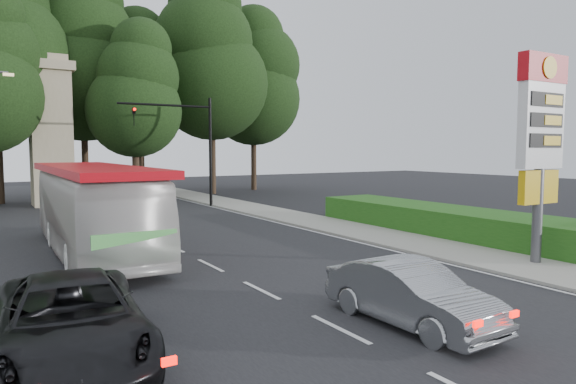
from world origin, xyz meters
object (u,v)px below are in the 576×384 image
monument (51,130)px  sedan_silver (411,294)px  transit_bus (94,210)px  traffic_signal_mast (191,136)px  suv_charcoal (71,321)px  gas_station_pylon (541,130)px

monument → sedan_silver: monument is taller
monument → transit_bus: bearing=-92.6°
traffic_signal_mast → monument: (-7.68, 6.00, 0.43)m
monument → transit_bus: monument is taller
traffic_signal_mast → sedan_silver: bearing=-99.9°
traffic_signal_mast → suv_charcoal: size_ratio=1.32×
transit_bus → sedan_silver: bearing=-68.3°
monument → suv_charcoal: (-3.10, -28.30, -4.35)m
gas_station_pylon → monument: monument is taller
gas_station_pylon → traffic_signal_mast: traffic_signal_mast is taller
suv_charcoal → sedan_silver: bearing=-9.2°
gas_station_pylon → suv_charcoal: (-14.30, -0.29, -3.69)m
traffic_signal_mast → sedan_silver: (-4.18, -24.05, -3.98)m
sedan_silver → transit_bus: bearing=108.6°
monument → transit_bus: (-0.83, -18.43, -3.49)m
gas_station_pylon → monument: (-11.20, 28.01, 0.66)m
sedan_silver → suv_charcoal: (-6.60, 1.75, 0.07)m
traffic_signal_mast → suv_charcoal: bearing=-115.8°
traffic_signal_mast → transit_bus: 15.37m
traffic_signal_mast → monument: monument is taller
traffic_signal_mast → sedan_silver: traffic_signal_mast is taller
gas_station_pylon → transit_bus: bearing=141.5°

